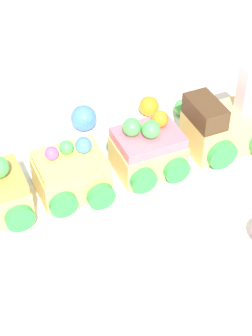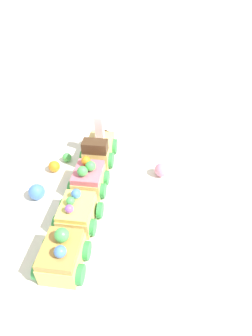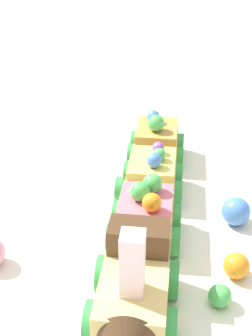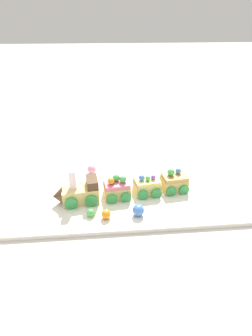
# 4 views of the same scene
# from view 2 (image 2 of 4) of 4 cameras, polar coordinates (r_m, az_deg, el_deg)

# --- Properties ---
(ground_plane) EXTENTS (10.00, 10.00, 0.00)m
(ground_plane) POSITION_cam_2_polar(r_m,az_deg,el_deg) (0.53, -3.57, -6.76)
(ground_plane) COLOR beige
(display_board) EXTENTS (0.76, 0.37, 0.01)m
(display_board) POSITION_cam_2_polar(r_m,az_deg,el_deg) (0.52, -3.60, -6.30)
(display_board) COLOR white
(display_board) RESTS_ON ground_plane
(cake_train_locomotive) EXTENTS (0.13, 0.08, 0.10)m
(cake_train_locomotive) POSITION_cam_2_polar(r_m,az_deg,el_deg) (0.60, -5.72, 4.71)
(cake_train_locomotive) COLOR #E5C675
(cake_train_locomotive) RESTS_ON display_board
(cake_car_strawberry) EXTENTS (0.08, 0.08, 0.07)m
(cake_car_strawberry) POSITION_cam_2_polar(r_m,az_deg,el_deg) (0.52, -8.11, -2.29)
(cake_car_strawberry) COLOR #E5C675
(cake_car_strawberry) RESTS_ON display_board
(cake_car_lemon) EXTENTS (0.08, 0.08, 0.06)m
(cake_car_lemon) POSITION_cam_2_polar(r_m,az_deg,el_deg) (0.46, -10.58, -9.68)
(cake_car_lemon) COLOR #E5C675
(cake_car_lemon) RESTS_ON display_board
(cake_car_caramel) EXTENTS (0.08, 0.08, 0.07)m
(cake_car_caramel) POSITION_cam_2_polar(r_m,az_deg,el_deg) (0.41, -13.69, -18.09)
(cake_car_caramel) COLOR #E5C675
(cake_car_caramel) RESTS_ON display_board
(gumball_blue) EXTENTS (0.03, 0.03, 0.03)m
(gumball_blue) POSITION_cam_2_polar(r_m,az_deg,el_deg) (0.53, -18.86, -4.94)
(gumball_blue) COLOR #4C84E0
(gumball_blue) RESTS_ON display_board
(gumball_pink) EXTENTS (0.03, 0.03, 0.03)m
(gumball_pink) POSITION_cam_2_polar(r_m,az_deg,el_deg) (0.56, 7.67, -0.43)
(gumball_pink) COLOR pink
(gumball_pink) RESTS_ON display_board
(gumball_orange) EXTENTS (0.02, 0.02, 0.02)m
(gumball_orange) POSITION_cam_2_polar(r_m,az_deg,el_deg) (0.58, -15.36, 0.34)
(gumball_orange) COLOR orange
(gumball_orange) RESTS_ON display_board
(gumball_green) EXTENTS (0.02, 0.02, 0.02)m
(gumball_green) POSITION_cam_2_polar(r_m,az_deg,el_deg) (0.61, -12.74, 2.28)
(gumball_green) COLOR #4CBC56
(gumball_green) RESTS_ON display_board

